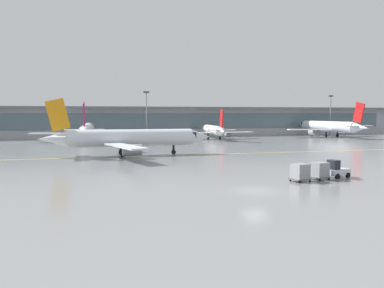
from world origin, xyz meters
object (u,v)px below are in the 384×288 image
(gate_airplane_1, at_px, (87,130))
(cargo_dolly_trailing, at_px, (300,172))
(baggage_tug, at_px, (337,170))
(cargo_dolly_lead, at_px, (320,170))
(gate_airplane_2, at_px, (213,130))
(apron_light_mast_2, at_px, (330,113))
(apron_light_mast_1, at_px, (146,112))
(taxiing_regional_jet, at_px, (129,138))
(gate_airplane_3, at_px, (329,127))

(gate_airplane_1, relative_size, cargo_dolly_trailing, 13.00)
(baggage_tug, height_order, cargo_dolly_lead, baggage_tug)
(gate_airplane_2, relative_size, apron_light_mast_2, 1.89)
(cargo_dolly_lead, xyz_separation_m, apron_light_mast_1, (-7.79, 79.52, 6.71))
(cargo_dolly_trailing, xyz_separation_m, apron_light_mast_1, (-4.97, 80.12, 6.71))
(gate_airplane_1, distance_m, gate_airplane_2, 35.59)
(cargo_dolly_trailing, bearing_deg, taxiing_regional_jet, 103.74)
(gate_airplane_1, distance_m, gate_airplane_3, 74.75)
(apron_light_mast_1, bearing_deg, apron_light_mast_2, 0.90)
(gate_airplane_1, height_order, cargo_dolly_trailing, gate_airplane_1)
(baggage_tug, relative_size, cargo_dolly_lead, 1.19)
(gate_airplane_3, relative_size, apron_light_mast_2, 2.37)
(gate_airplane_2, relative_size, gate_airplane_3, 0.80)
(baggage_tug, bearing_deg, cargo_dolly_lead, 180.00)
(taxiing_regional_jet, bearing_deg, gate_airplane_3, 30.60)
(gate_airplane_1, relative_size, gate_airplane_2, 1.19)
(gate_airplane_3, relative_size, taxiing_regional_jet, 1.08)
(baggage_tug, xyz_separation_m, apron_light_mast_1, (-10.40, 78.97, 6.87))
(cargo_dolly_lead, distance_m, apron_light_mast_2, 99.02)
(gate_airplane_3, relative_size, cargo_dolly_trailing, 13.69)
(apron_light_mast_1, bearing_deg, gate_airplane_3, -9.62)
(cargo_dolly_trailing, bearing_deg, gate_airplane_1, 96.33)
(gate_airplane_1, bearing_deg, apron_light_mast_2, -78.50)
(baggage_tug, bearing_deg, gate_airplane_3, 44.00)
(cargo_dolly_trailing, bearing_deg, baggage_tug, -0.00)
(baggage_tug, bearing_deg, apron_light_mast_2, 43.66)
(apron_light_mast_1, bearing_deg, cargo_dolly_trailing, -86.45)
(cargo_dolly_trailing, height_order, apron_light_mast_1, apron_light_mast_1)
(taxiing_regional_jet, height_order, apron_light_mast_2, apron_light_mast_2)
(gate_airplane_2, relative_size, apron_light_mast_1, 1.84)
(cargo_dolly_trailing, xyz_separation_m, apron_light_mast_2, (60.06, 81.14, 6.52))
(gate_airplane_1, xyz_separation_m, apron_light_mast_2, (82.62, 13.09, 4.49))
(gate_airplane_1, xyz_separation_m, baggage_tug, (28.01, -66.89, -2.19))
(gate_airplane_1, xyz_separation_m, cargo_dolly_lead, (25.40, -67.45, -2.03))
(gate_airplane_3, bearing_deg, cargo_dolly_lead, 140.59)
(gate_airplane_3, xyz_separation_m, cargo_dolly_trailing, (-52.14, -70.44, -2.19))
(cargo_dolly_lead, bearing_deg, cargo_dolly_trailing, -180.00)
(taxiing_regional_jet, height_order, apron_light_mast_1, apron_light_mast_1)
(gate_airplane_1, height_order, gate_airplane_2, gate_airplane_1)
(gate_airplane_3, bearing_deg, cargo_dolly_trailing, 139.31)
(apron_light_mast_2, bearing_deg, gate_airplane_3, -126.48)
(gate_airplane_3, relative_size, cargo_dolly_lead, 13.69)
(apron_light_mast_2, bearing_deg, taxiing_regional_jet, -146.71)
(taxiing_regional_jet, xyz_separation_m, apron_light_mast_2, (75.33, 49.47, 4.55))
(apron_light_mast_2, bearing_deg, gate_airplane_2, -166.43)
(cargo_dolly_lead, distance_m, apron_light_mast_1, 80.18)
(cargo_dolly_trailing, bearing_deg, gate_airplane_3, 41.47)
(taxiing_regional_jet, xyz_separation_m, apron_light_mast_1, (10.31, 48.45, 4.74))
(gate_airplane_2, bearing_deg, apron_light_mast_1, 65.58)
(taxiing_regional_jet, relative_size, cargo_dolly_trailing, 12.70)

